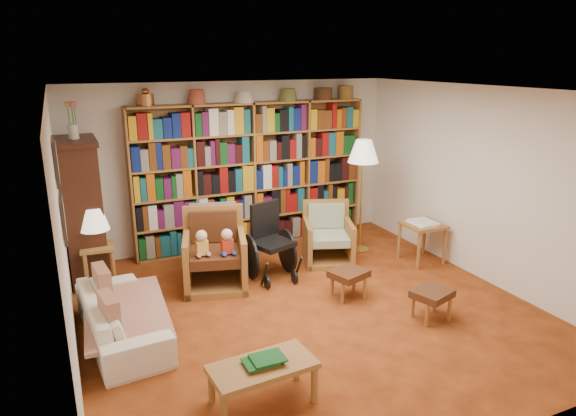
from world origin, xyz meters
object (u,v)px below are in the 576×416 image
wheelchair (269,243)px  armchair_sage (325,239)px  armchair_leather (213,254)px  coffee_table (263,369)px  side_table_papers (423,229)px  sofa (121,316)px  footstool_a (349,276)px  floor_lamp (363,156)px  footstool_b (432,296)px  side_table_lamp (98,257)px

wheelchair → armchair_sage: bearing=10.6°
armchair_leather → coffee_table: size_ratio=1.10×
armchair_leather → side_table_papers: 2.99m
sofa → side_table_papers: size_ratio=2.84×
footstool_a → wheelchair: bearing=121.0°
wheelchair → coffee_table: size_ratio=1.07×
side_table_papers → footstool_a: bearing=-159.1°
wheelchair → coffee_table: (-1.06, -2.46, -0.13)m
sofa → coffee_table: sofa is taller
floor_lamp → side_table_papers: size_ratio=2.83×
side_table_papers → coffee_table: size_ratio=0.65×
armchair_leather → coffee_table: bearing=-96.7°
side_table_papers → footstool_b: (-0.99, -1.44, -0.19)m
sofa → wheelchair: size_ratio=1.72×
wheelchair → floor_lamp: size_ratio=0.58×
footstool_a → side_table_papers: bearing=20.9°
sofa → wheelchair: 2.21m
armchair_leather → side_table_papers: armchair_leather is taller
armchair_leather → side_table_papers: size_ratio=1.68×
side_table_papers → coffee_table: 3.82m
sofa → side_table_lamp: 1.41m
floor_lamp → footstool_a: 2.02m
armchair_sage → side_table_papers: 1.39m
wheelchair → footstool_a: wheelchair is taller
footstool_a → footstool_b: bearing=-56.0°
sofa → armchair_sage: bearing=-75.3°
side_table_papers → coffee_table: side_table_papers is taller
side_table_papers → armchair_leather: bearing=170.4°
side_table_papers → sofa: bearing=-174.0°
sofa → footstool_a: bearing=-98.3°
floor_lamp → wheelchair: bearing=-169.9°
floor_lamp → side_table_lamp: bearing=176.5°
armchair_leather → footstool_b: bearing=-44.8°
sofa → coffee_table: 1.85m
side_table_lamp → sofa: bearing=-85.9°
side_table_lamp → wheelchair: bearing=-13.6°
armchair_leather → footstool_b: armchair_leather is taller
floor_lamp → armchair_leather: bearing=-174.6°
armchair_leather → armchair_sage: (1.71, 0.12, -0.08)m
side_table_lamp → wheelchair: wheelchair is taller
footstool_b → side_table_papers: bearing=55.4°
floor_lamp → footstool_b: (-0.41, -2.16, -1.18)m
side_table_lamp → side_table_papers: side_table_papers is taller
armchair_sage → wheelchair: bearing=-169.4°
armchair_leather → footstool_a: armchair_leather is taller
armchair_leather → footstool_b: size_ratio=2.01×
floor_lamp → footstool_b: bearing=-100.7°
side_table_lamp → armchair_leather: size_ratio=0.56×
sofa → side_table_papers: 4.23m
armchair_leather → footstool_a: 1.77m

